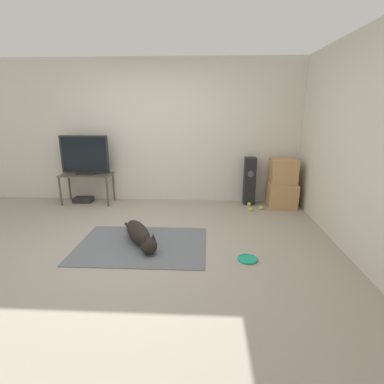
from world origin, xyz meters
The scene contains 15 objects.
ground_plane centered at (0.00, 0.00, 0.00)m, with size 12.00×12.00×0.00m, color #9E9384.
wall_back centered at (0.00, 2.10, 1.27)m, with size 8.00×0.06×2.55m.
wall_right centered at (2.60, 0.00, 1.27)m, with size 0.06×8.00×2.55m.
area_rug centered at (0.08, 0.06, 0.01)m, with size 1.63×1.18×0.01m.
dog centered at (0.05, 0.09, 0.14)m, with size 0.62×0.92×0.26m.
frisbee centered at (1.38, -0.26, 0.01)m, with size 0.23×0.23×0.03m.
cardboard_box_lower centered at (2.22, 1.75, 0.22)m, with size 0.48×0.45×0.43m.
cardboard_box_upper centered at (2.22, 1.77, 0.64)m, with size 0.43×0.41×0.42m.
floor_speaker centered at (1.67, 1.90, 0.43)m, with size 0.20×0.20×0.86m.
tv_stand centered at (-1.29, 1.80, 0.46)m, with size 0.91×0.43×0.54m.
tv centered at (-1.29, 1.80, 0.88)m, with size 0.87×0.20×0.69m.
tennis_ball_by_boxes centered at (1.65, 1.48, 0.03)m, with size 0.07×0.07×0.07m.
tennis_ball_near_speaker centered at (1.66, 1.76, 0.03)m, with size 0.07×0.07×0.07m.
tennis_ball_loose_on_carpet centered at (1.85, 1.58, 0.03)m, with size 0.07×0.07×0.07m.
game_console centered at (-1.41, 1.84, 0.04)m, with size 0.34×0.23×0.09m.
Camera 1 is at (0.90, -3.40, 1.68)m, focal length 28.00 mm.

